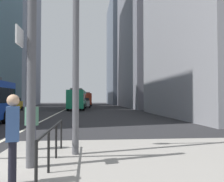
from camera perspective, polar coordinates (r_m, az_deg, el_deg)
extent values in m
plane|color=#28282B|center=(26.52, -13.73, -5.66)|extent=(160.00, 160.00, 0.00)
cube|color=gray|center=(5.79, 13.72, -19.51)|extent=(9.00, 10.00, 0.15)
cube|color=beige|center=(36.44, -11.53, -4.58)|extent=(0.20, 80.00, 0.01)
cube|color=slate|center=(73.52, -21.45, 10.16)|extent=(10.47, 18.79, 33.64)
cube|color=gray|center=(54.78, 8.82, 13.46)|extent=(11.01, 25.52, 32.33)
cube|color=slate|center=(80.66, 3.94, 8.61)|extent=(12.71, 22.93, 32.59)
cylinder|color=black|center=(19.79, -23.31, -5.48)|extent=(0.33, 1.01, 1.00)
cube|color=#198456|center=(41.68, -7.95, -1.86)|extent=(2.82, 11.65, 2.75)
cube|color=black|center=(41.68, -7.95, -1.39)|extent=(2.86, 11.42, 1.10)
cube|color=#4C4C51|center=(39.97, -8.11, 0.32)|extent=(1.87, 4.22, 0.30)
cylinder|color=black|center=(45.49, -9.16, -3.39)|extent=(0.33, 1.01, 1.00)
cylinder|color=black|center=(45.35, -6.13, -3.40)|extent=(0.33, 1.01, 1.00)
cylinder|color=black|center=(38.12, -10.14, -3.71)|extent=(0.33, 1.01, 1.00)
cylinder|color=black|center=(37.94, -6.53, -3.74)|extent=(0.33, 1.01, 1.00)
cube|color=red|center=(64.72, -5.97, -1.81)|extent=(2.70, 11.75, 2.75)
cube|color=black|center=(64.72, -5.97, -1.51)|extent=(2.73, 11.51, 1.10)
cube|color=#4C4C51|center=(62.98, -5.95, -0.43)|extent=(1.82, 4.24, 0.30)
cylinder|color=black|center=(68.47, -7.02, -2.83)|extent=(0.32, 1.00, 1.00)
cylinder|color=black|center=(68.50, -5.01, -2.83)|extent=(0.32, 1.00, 1.00)
cylinder|color=black|center=(60.98, -7.06, -2.96)|extent=(0.32, 1.00, 1.00)
cylinder|color=black|center=(61.01, -4.81, -2.97)|extent=(0.32, 1.00, 1.00)
cube|color=gold|center=(39.23, -21.83, -3.02)|extent=(1.87, 4.07, 1.10)
cube|color=black|center=(39.36, -21.75, -1.83)|extent=(1.54, 2.21, 0.52)
cylinder|color=black|center=(37.67, -21.14, -3.92)|extent=(0.23, 0.64, 0.64)
cylinder|color=black|center=(38.23, -23.76, -3.86)|extent=(0.23, 0.64, 0.64)
cylinder|color=black|center=(40.30, -20.01, -3.78)|extent=(0.23, 0.64, 0.64)
cylinder|color=black|center=(40.83, -22.48, -3.73)|extent=(0.23, 0.64, 0.64)
cube|color=silver|center=(50.67, -6.16, -2.81)|extent=(1.80, 4.25, 1.10)
cube|color=black|center=(50.51, -6.16, -1.89)|extent=(1.50, 2.30, 0.52)
cylinder|color=black|center=(52.15, -7.15, -3.38)|extent=(0.22, 0.64, 0.64)
cylinder|color=black|center=(52.13, -5.15, -3.38)|extent=(0.22, 0.64, 0.64)
cylinder|color=black|center=(49.26, -7.25, -3.48)|extent=(0.22, 0.64, 0.64)
cylinder|color=black|center=(49.24, -5.13, -3.48)|extent=(0.22, 0.64, 0.64)
cylinder|color=#515156|center=(6.60, -17.99, 9.73)|extent=(0.22, 0.22, 6.00)
cube|color=white|center=(6.53, -20.50, 11.68)|extent=(0.04, 0.60, 0.44)
cylinder|color=#56565B|center=(8.00, -8.29, 15.01)|extent=(0.20, 0.20, 8.00)
cylinder|color=black|center=(4.69, -17.06, -16.79)|extent=(0.06, 0.06, 0.95)
cylinder|color=black|center=(6.02, -14.38, -13.40)|extent=(0.06, 0.06, 0.95)
cylinder|color=black|center=(7.37, -12.72, -11.23)|extent=(0.06, 0.06, 0.95)
cylinder|color=black|center=(8.74, -11.59, -9.73)|extent=(0.06, 0.06, 0.95)
cylinder|color=black|center=(6.62, -13.43, -8.16)|extent=(0.06, 4.17, 0.06)
cylinder|color=black|center=(5.49, -21.89, -14.91)|extent=(0.15, 0.15, 0.87)
cylinder|color=black|center=(5.34, -21.97, -15.30)|extent=(0.15, 0.15, 0.87)
cube|color=#38568E|center=(5.29, -21.84, -6.96)|extent=(0.32, 0.43, 0.67)
sphere|color=tan|center=(5.26, -21.78, -2.02)|extent=(0.24, 0.24, 0.24)
cylinder|color=#2D334C|center=(8.84, -18.43, -10.08)|extent=(0.15, 0.15, 0.80)
cylinder|color=#2D334C|center=(8.73, -17.62, -10.18)|extent=(0.15, 0.15, 0.80)
cube|color=#4C7F66|center=(8.71, -17.99, -5.50)|extent=(0.45, 0.39, 0.62)
sphere|color=#9E7556|center=(8.69, -17.96, -2.74)|extent=(0.22, 0.22, 0.22)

